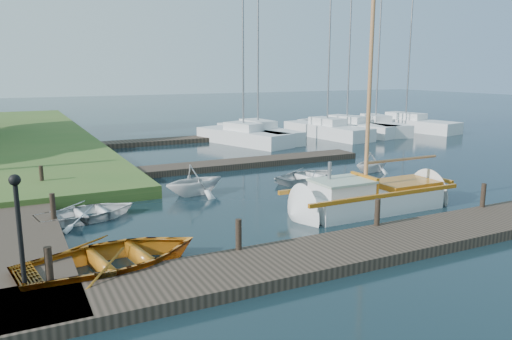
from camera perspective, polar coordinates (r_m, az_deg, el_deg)
name	(u,v)px	position (r m, az deg, el deg)	size (l,w,h in m)	color
ground	(256,202)	(18.59, 0.00, -3.63)	(160.00, 160.00, 0.00)	black
near_dock	(357,249)	(13.69, 11.45, -8.79)	(18.00, 2.20, 0.30)	#2B241C
left_dock	(17,211)	(18.65, -25.65, -4.26)	(2.20, 18.00, 0.30)	#2B241C
far_dock	(234,164)	(25.12, -2.56, 0.69)	(14.00, 1.60, 0.30)	#2B241C
pontoon	(280,134)	(37.07, 2.76, 4.17)	(30.00, 1.60, 0.30)	#2B241C
mooring_post_0	(49,265)	(11.81, -22.60, -9.95)	(0.16, 0.16, 0.80)	black
mooring_post_1	(239,234)	(12.83, -2.01, -7.36)	(0.16, 0.16, 0.80)	black
mooring_post_2	(377,212)	(15.17, 13.70, -4.70)	(0.16, 0.16, 0.80)	black
mooring_post_3	(483,195)	(18.33, 24.53, -2.64)	(0.16, 0.16, 0.80)	black
mooring_post_4	(53,206)	(16.61, -22.20, -3.84)	(0.16, 0.16, 0.80)	black
mooring_post_5	(42,176)	(21.48, -23.31, -0.60)	(0.16, 0.16, 0.80)	black
lamp_post	(18,215)	(11.44, -25.54, -4.70)	(0.24, 0.24, 2.44)	black
sailboat	(373,200)	(17.99, 13.22, -3.31)	(7.15, 2.01, 9.83)	silver
dinghy	(113,254)	(12.64, -16.06, -9.26)	(3.16, 4.43, 0.92)	#9A550D
tender_a	(87,210)	(17.24, -18.73, -4.33)	(2.26, 3.16, 0.65)	silver
tender_b	(195,178)	(19.62, -7.04, -0.95)	(2.14, 2.48, 1.31)	silver
tender_c	(308,174)	(22.04, 6.00, -0.43)	(2.22, 3.11, 0.64)	silver
tender_d	(372,161)	(24.48, 13.14, 1.03)	(1.76, 2.04, 1.08)	silver
marina_boat_2	(243,135)	(32.89, -1.44, 4.01)	(4.33, 7.40, 11.81)	silver
marina_boat_3	(258,132)	(34.65, 0.23, 4.37)	(2.92, 8.19, 10.81)	silver
marina_boat_4	(327,129)	(36.60, 8.13, 4.64)	(3.08, 7.74, 11.06)	silver
marina_boat_5	(347,127)	(38.56, 10.34, 4.91)	(4.44, 8.37, 11.30)	silver
marina_boat_6	(375,125)	(39.82, 13.49, 4.98)	(3.60, 7.53, 10.41)	silver
marina_boat_7	(405,123)	(42.32, 16.71, 5.18)	(3.89, 9.06, 11.97)	silver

